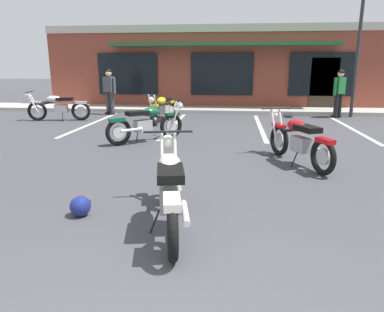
{
  "coord_description": "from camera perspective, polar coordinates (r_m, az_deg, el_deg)",
  "views": [
    {
      "loc": [
        0.5,
        -1.58,
        1.84
      ],
      "look_at": [
        -0.07,
        3.43,
        0.55
      ],
      "focal_mm": 33.64,
      "sensor_mm": 36.0,
      "label": 1
    }
  ],
  "objects": [
    {
      "name": "motorcycle_silver_naked",
      "position": [
        8.8,
        -7.2,
        5.22
      ],
      "size": [
        1.71,
        1.59,
        0.98
      ],
      "color": "black",
      "rests_on": "ground_plane"
    },
    {
      "name": "parking_lot_lamp_post",
      "position": [
        14.04,
        25.26,
        17.83
      ],
      "size": [
        0.24,
        0.76,
        4.6
      ],
      "color": "#2D2D33",
      "rests_on": "ground_plane"
    },
    {
      "name": "motorcycle_blue_standard",
      "position": [
        11.78,
        -4.64,
        7.57
      ],
      "size": [
        0.75,
        2.1,
        0.98
      ],
      "color": "black",
      "rests_on": "ground_plane"
    },
    {
      "name": "brick_storefront_building",
      "position": [
        18.39,
        5.12,
        13.85
      ],
      "size": [
        14.92,
        7.25,
        3.41
      ],
      "color": "brown",
      "rests_on": "ground_plane"
    },
    {
      "name": "helmet_on_pavement",
      "position": [
        4.72,
        -17.28,
        -7.58
      ],
      "size": [
        0.26,
        0.26,
        0.26
      ],
      "color": "navy",
      "rests_on": "ground_plane"
    },
    {
      "name": "sidewalk_kerb",
      "position": [
        14.67,
        4.56,
        7.35
      ],
      "size": [
        22.0,
        1.8,
        0.14
      ],
      "primitive_type": "cube",
      "color": "#A8A59E",
      "rests_on": "ground_plane"
    },
    {
      "name": "motorcycle_foreground_classic",
      "position": [
        4.13,
        -3.45,
        -5.15
      ],
      "size": [
        0.82,
        2.09,
        0.98
      ],
      "color": "black",
      "rests_on": "ground_plane"
    },
    {
      "name": "person_in_black_shirt",
      "position": [
        13.75,
        22.31,
        9.57
      ],
      "size": [
        0.52,
        0.46,
        1.68
      ],
      "color": "black",
      "rests_on": "ground_plane"
    },
    {
      "name": "painted_stall_lines",
      "position": [
        11.12,
        3.88,
        4.79
      ],
      "size": [
        8.1,
        4.8,
        0.01
      ],
      "color": "silver",
      "rests_on": "ground_plane"
    },
    {
      "name": "person_by_back_row",
      "position": [
        13.94,
        -12.97,
        10.32
      ],
      "size": [
        0.59,
        0.38,
        1.68
      ],
      "color": "black",
      "rests_on": "ground_plane"
    },
    {
      "name": "ground_plane",
      "position": [
        6.05,
        1.49,
        -3.36
      ],
      "size": [
        80.0,
        80.0,
        0.0
      ],
      "primitive_type": "plane",
      "color": "#3D3D42"
    },
    {
      "name": "motorcycle_black_cruiser",
      "position": [
        7.03,
        16.58,
        2.45
      ],
      "size": [
        1.13,
        1.99,
        0.98
      ],
      "color": "black",
      "rests_on": "ground_plane"
    },
    {
      "name": "motorcycle_red_sportbike",
      "position": [
        12.93,
        -20.48,
        7.32
      ],
      "size": [
        2.1,
        0.77,
        0.98
      ],
      "color": "black",
      "rests_on": "ground_plane"
    }
  ]
}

